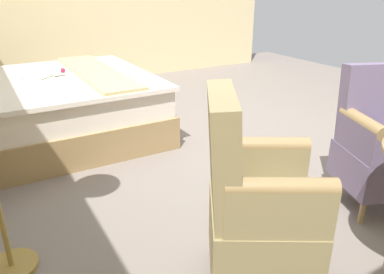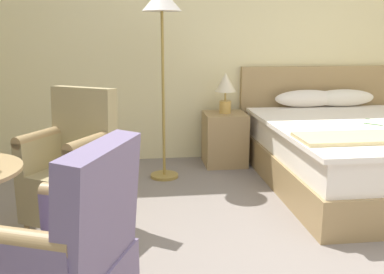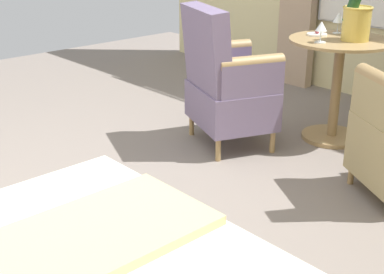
{
  "view_description": "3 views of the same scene",
  "coord_description": "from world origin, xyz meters",
  "px_view_note": "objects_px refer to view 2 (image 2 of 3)",
  "views": [
    {
      "loc": [
        -2.78,
        1.99,
        1.47
      ],
      "look_at": [
        -0.71,
        0.8,
        0.48
      ],
      "focal_mm": 35.0,
      "sensor_mm": 36.0,
      "label": 1
    },
    {
      "loc": [
        -1.09,
        -2.08,
        1.39
      ],
      "look_at": [
        -0.74,
        0.73,
        0.72
      ],
      "focal_mm": 40.0,
      "sensor_mm": 36.0,
      "label": 2
    },
    {
      "loc": [
        1.13,
        2.12,
        1.46
      ],
      "look_at": [
        -0.31,
        0.53,
        0.6
      ],
      "focal_mm": 50.0,
      "sensor_mm": 36.0,
      "label": 3
    }
  ],
  "objects_px": {
    "armchair_by_window": "(73,171)",
    "bed": "(361,150)",
    "armchair_facing_bed": "(72,258)",
    "nightstand": "(225,139)",
    "bedside_lamp": "(225,87)",
    "floor_lamp_brass": "(162,17)"
  },
  "relations": [
    {
      "from": "armchair_by_window",
      "to": "bed",
      "type": "bearing_deg",
      "value": 14.49
    },
    {
      "from": "armchair_facing_bed",
      "to": "armchair_by_window",
      "type": "bearing_deg",
      "value": 98.08
    },
    {
      "from": "armchair_by_window",
      "to": "armchair_facing_bed",
      "type": "distance_m",
      "value": 1.3
    },
    {
      "from": "nightstand",
      "to": "bedside_lamp",
      "type": "relative_size",
      "value": 1.32
    },
    {
      "from": "bed",
      "to": "armchair_by_window",
      "type": "distance_m",
      "value": 2.66
    },
    {
      "from": "armchair_facing_bed",
      "to": "bed",
      "type": "bearing_deg",
      "value": 39.17
    },
    {
      "from": "armchair_facing_bed",
      "to": "floor_lamp_brass",
      "type": "bearing_deg",
      "value": 77.1
    },
    {
      "from": "armchair_by_window",
      "to": "armchair_facing_bed",
      "type": "height_order",
      "value": "armchair_by_window"
    },
    {
      "from": "bed",
      "to": "bedside_lamp",
      "type": "xyz_separation_m",
      "value": [
        -1.16,
        0.79,
        0.53
      ]
    },
    {
      "from": "floor_lamp_brass",
      "to": "armchair_by_window",
      "type": "xyz_separation_m",
      "value": [
        -0.73,
        -1.09,
        -1.12
      ]
    },
    {
      "from": "bedside_lamp",
      "to": "floor_lamp_brass",
      "type": "height_order",
      "value": "floor_lamp_brass"
    },
    {
      "from": "bed",
      "to": "armchair_by_window",
      "type": "height_order",
      "value": "bed"
    },
    {
      "from": "bed",
      "to": "armchair_by_window",
      "type": "bearing_deg",
      "value": -165.51
    },
    {
      "from": "nightstand",
      "to": "armchair_by_window",
      "type": "distance_m",
      "value": 2.04
    },
    {
      "from": "floor_lamp_brass",
      "to": "bedside_lamp",
      "type": "bearing_deg",
      "value": 28.56
    },
    {
      "from": "floor_lamp_brass",
      "to": "armchair_facing_bed",
      "type": "height_order",
      "value": "floor_lamp_brass"
    },
    {
      "from": "bed",
      "to": "armchair_facing_bed",
      "type": "height_order",
      "value": "bed"
    },
    {
      "from": "nightstand",
      "to": "armchair_facing_bed",
      "type": "xyz_separation_m",
      "value": [
        -1.23,
        -2.75,
        0.16
      ]
    },
    {
      "from": "bedside_lamp",
      "to": "nightstand",
      "type": "bearing_deg",
      "value": -0.0
    },
    {
      "from": "nightstand",
      "to": "armchair_facing_bed",
      "type": "distance_m",
      "value": 3.01
    },
    {
      "from": "armchair_by_window",
      "to": "armchair_facing_bed",
      "type": "bearing_deg",
      "value": -81.92
    },
    {
      "from": "bedside_lamp",
      "to": "armchair_by_window",
      "type": "distance_m",
      "value": 2.08
    }
  ]
}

